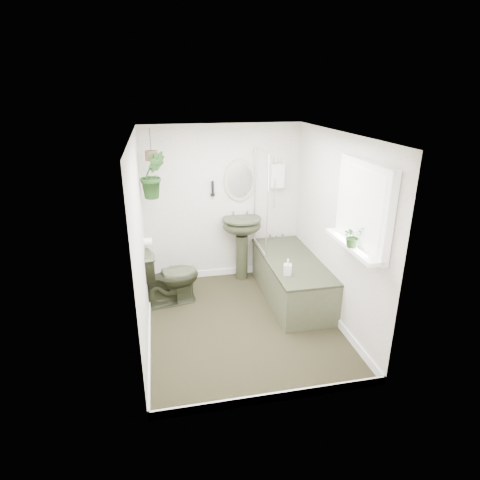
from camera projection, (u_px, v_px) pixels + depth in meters
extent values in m
cube|color=black|center=(242.00, 323.00, 5.04)|extent=(2.30, 2.80, 0.02)
cube|color=white|center=(243.00, 133.00, 4.21)|extent=(2.30, 2.80, 0.02)
cube|color=white|center=(223.00, 204.00, 5.92)|extent=(2.30, 0.02, 2.30)
cube|color=white|center=(278.00, 294.00, 3.34)|extent=(2.30, 0.02, 2.30)
cube|color=white|center=(140.00, 244.00, 4.41)|extent=(0.02, 2.80, 2.30)
cube|color=white|center=(336.00, 230.00, 4.85)|extent=(0.02, 2.80, 2.30)
cube|color=white|center=(242.00, 319.00, 5.02)|extent=(2.30, 2.80, 0.10)
cube|color=white|center=(277.00, 176.00, 5.86)|extent=(0.20, 0.10, 0.35)
ellipsoid|color=#B0A788|center=(240.00, 180.00, 5.80)|extent=(0.46, 0.03, 0.62)
cylinder|color=black|center=(213.00, 189.00, 5.75)|extent=(0.04, 0.04, 0.22)
cylinder|color=white|center=(148.00, 242.00, 5.15)|extent=(0.11, 0.11, 0.11)
cube|color=white|center=(363.00, 206.00, 4.01)|extent=(0.08, 1.00, 0.90)
cube|color=white|center=(353.00, 245.00, 4.15)|extent=(0.18, 1.00, 0.04)
cube|color=white|center=(359.00, 206.00, 4.01)|extent=(0.01, 0.86, 0.76)
imported|color=#2C301F|center=(170.00, 276.00, 5.37)|extent=(0.84, 0.57, 0.79)
imported|color=black|center=(353.00, 236.00, 4.03)|extent=(0.22, 0.19, 0.22)
imported|color=black|center=(153.00, 175.00, 5.11)|extent=(0.38, 0.33, 0.61)
imported|color=black|center=(288.00, 267.00, 4.94)|extent=(0.12, 0.12, 0.21)
cylinder|color=brown|center=(151.00, 156.00, 5.02)|extent=(0.16, 0.16, 0.12)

